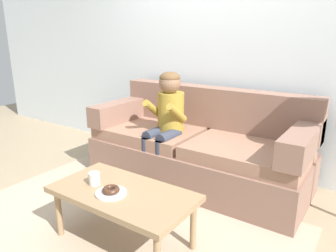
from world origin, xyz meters
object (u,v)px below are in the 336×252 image
at_px(coffee_table, 123,197).
at_px(donut, 111,190).
at_px(couch, 199,149).
at_px(mug, 94,179).
at_px(person_child, 166,117).

relative_size(coffee_table, donut, 8.40).
bearing_deg(coffee_table, couch, 93.27).
height_order(coffee_table, mug, mug).
relative_size(coffee_table, mug, 11.20).
distance_m(person_child, mug, 1.07).
xyz_separation_m(couch, person_child, (-0.26, -0.20, 0.33)).
bearing_deg(donut, coffee_table, 66.32).
relative_size(couch, mug, 23.71).
relative_size(couch, person_child, 1.94).
xyz_separation_m(coffee_table, person_child, (-0.33, 1.01, 0.30)).
height_order(person_child, donut, person_child).
distance_m(couch, mug, 1.26).
xyz_separation_m(coffee_table, mug, (-0.23, -0.04, 0.09)).
height_order(couch, donut, couch).
relative_size(person_child, mug, 12.24).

